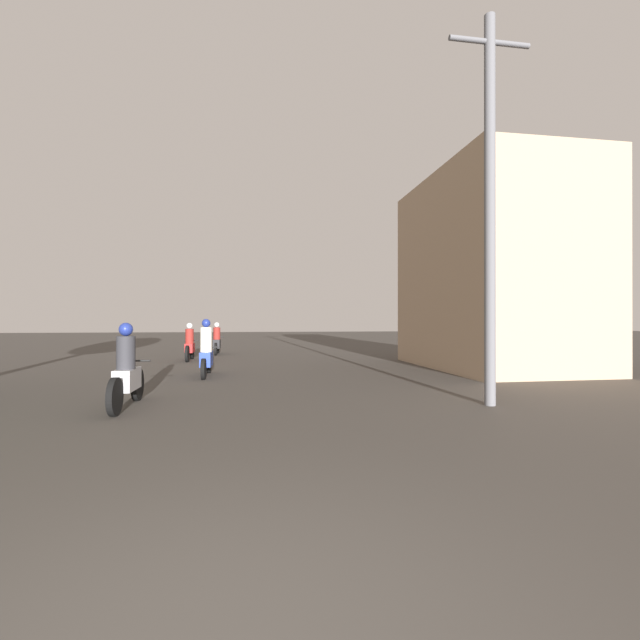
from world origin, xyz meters
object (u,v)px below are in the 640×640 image
at_px(motorcycle_blue, 206,353).
at_px(motorcycle_black, 217,342).
at_px(motorcycle_silver, 127,374).
at_px(building_right_near, 492,273).
at_px(motorcycle_red, 190,345).
at_px(utility_pole_near, 490,201).

height_order(motorcycle_blue, motorcycle_black, motorcycle_blue).
bearing_deg(motorcycle_silver, motorcycle_blue, 74.65).
height_order(motorcycle_silver, motorcycle_black, motorcycle_silver).
xyz_separation_m(motorcycle_blue, building_right_near, (9.28, 0.86, 2.56)).
relative_size(motorcycle_silver, motorcycle_black, 1.09).
relative_size(motorcycle_red, utility_pole_near, 0.27).
xyz_separation_m(motorcycle_blue, motorcycle_red, (-1.17, 5.07, -0.04)).
bearing_deg(motorcycle_red, motorcycle_blue, -73.98).
xyz_separation_m(motorcycle_silver, motorcycle_blue, (0.95, 4.32, 0.03)).
distance_m(motorcycle_red, building_right_near, 11.56).
bearing_deg(motorcycle_red, utility_pole_near, -53.15).
relative_size(motorcycle_red, motorcycle_black, 1.06).
relative_size(motorcycle_blue, utility_pole_near, 0.28).
xyz_separation_m(motorcycle_silver, utility_pole_near, (6.61, -0.81, 3.18)).
xyz_separation_m(motorcycle_red, building_right_near, (10.44, -4.21, 2.60)).
relative_size(motorcycle_red, building_right_near, 0.30).
bearing_deg(building_right_near, motorcycle_black, 143.14).
distance_m(motorcycle_silver, motorcycle_black, 12.41).
bearing_deg(motorcycle_black, motorcycle_blue, -91.43).
bearing_deg(utility_pole_near, building_right_near, 58.87).
distance_m(motorcycle_blue, building_right_near, 9.66).
bearing_deg(utility_pole_near, motorcycle_blue, 137.80).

